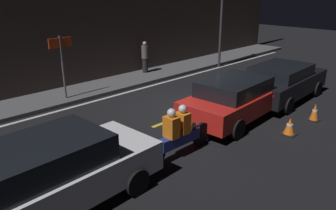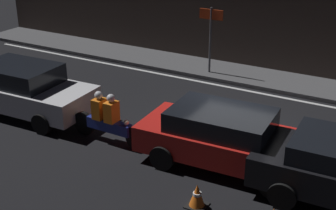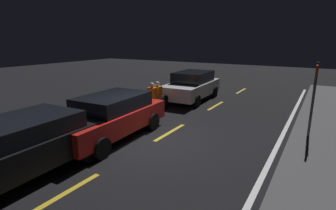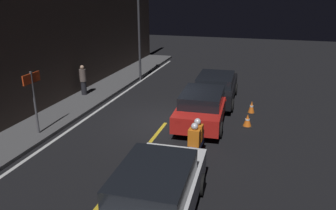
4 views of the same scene
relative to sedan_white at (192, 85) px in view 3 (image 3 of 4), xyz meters
name	(u,v)px [view 3 (image 3 of 4)]	position (x,y,z in m)	size (l,w,h in m)	color
ground_plane	(154,141)	(6.06, 1.61, -0.80)	(56.00, 56.00, 0.00)	black
raised_curb	(322,178)	(6.06, 6.33, -0.73)	(28.00, 1.97, 0.14)	#4C4C4F
lane_dash_a	(241,91)	(-3.94, 1.61, -0.80)	(2.00, 0.14, 0.01)	gold
lane_dash_b	(216,106)	(0.56, 1.61, -0.80)	(2.00, 0.14, 0.01)	gold
lane_dash_c	(170,132)	(5.06, 1.61, -0.80)	(2.00, 0.14, 0.01)	gold
lane_dash_d	(63,194)	(9.56, 1.61, -0.80)	(2.00, 0.14, 0.01)	gold
lane_solid_kerb	(267,167)	(6.06, 5.10, -0.80)	(25.20, 0.14, 0.01)	silver
sedan_white	(192,85)	(0.00, 0.00, 0.00)	(4.29, 2.06, 1.53)	silver
taxi_red	(110,116)	(6.50, 0.15, -0.03)	(4.44, 2.08, 1.43)	red
van_black	(19,146)	(9.51, 0.06, -0.04)	(4.48, 2.11, 1.41)	black
motorcycle	(154,99)	(3.26, -0.27, -0.14)	(2.43, 0.37, 1.41)	black
traffic_cone_near	(70,122)	(6.65, -1.71, -0.54)	(0.44, 0.44, 0.53)	black
traffic_cone_mid	(25,135)	(8.31, -1.78, -0.51)	(0.37, 0.37, 0.59)	black
shop_sign	(315,85)	(3.38, 5.87, 1.03)	(0.90, 0.08, 2.40)	#4C4C51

